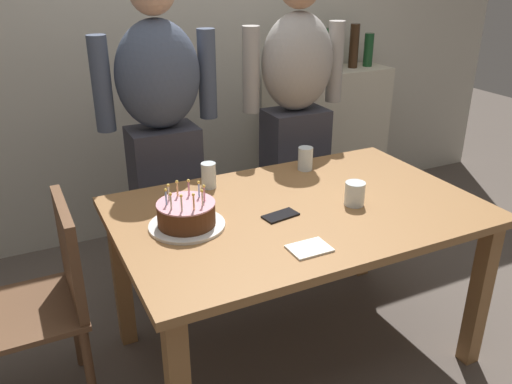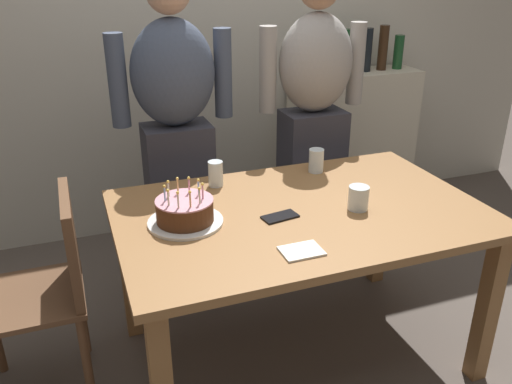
{
  "view_description": "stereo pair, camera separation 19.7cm",
  "coord_description": "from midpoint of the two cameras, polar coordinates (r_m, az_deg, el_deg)",
  "views": [
    {
      "loc": [
        -1.03,
        -1.7,
        1.69
      ],
      "look_at": [
        -0.19,
        0.02,
        0.84
      ],
      "focal_mm": 37.15,
      "sensor_mm": 36.0,
      "label": 1
    },
    {
      "loc": [
        -0.85,
        -1.78,
        1.69
      ],
      "look_at": [
        -0.19,
        0.02,
        0.84
      ],
      "focal_mm": 37.15,
      "sensor_mm": 36.0,
      "label": 2
    }
  ],
  "objects": [
    {
      "name": "water_glass_side",
      "position": [
        2.38,
        -7.49,
        1.74
      ],
      "size": [
        0.07,
        0.07,
        0.12
      ],
      "primitive_type": "cylinder",
      "color": "silver",
      "rests_on": "dining_table"
    },
    {
      "name": "dining_table",
      "position": [
        2.24,
        2.02,
        -3.96
      ],
      "size": [
        1.5,
        0.96,
        0.74
      ],
      "color": "olive",
      "rests_on": "ground_plane"
    },
    {
      "name": "person_woman_cardigan",
      "position": [
        2.96,
        2.39,
        7.95
      ],
      "size": [
        0.61,
        0.27,
        1.66
      ],
      "rotation": [
        0.0,
        0.0,
        3.14
      ],
      "color": "#33333D",
      "rests_on": "ground_plane"
    },
    {
      "name": "back_wall",
      "position": [
        3.44,
        -10.58,
        17.09
      ],
      "size": [
        5.2,
        0.1,
        2.6
      ],
      "primitive_type": "cube",
      "color": "beige",
      "rests_on": "ground_plane"
    },
    {
      "name": "napkin_stack",
      "position": [
        1.88,
        2.79,
        -6.17
      ],
      "size": [
        0.15,
        0.11,
        0.01
      ],
      "primitive_type": "cube",
      "rotation": [
        0.0,
        0.0,
        0.01
      ],
      "color": "white",
      "rests_on": "dining_table"
    },
    {
      "name": "shelf_cabinet",
      "position": [
        3.82,
        6.08,
        5.87
      ],
      "size": [
        0.88,
        0.3,
        1.28
      ],
      "color": "beige",
      "rests_on": "ground_plane"
    },
    {
      "name": "person_man_bearded",
      "position": [
        2.69,
        -12.11,
        5.81
      ],
      "size": [
        0.61,
        0.27,
        1.66
      ],
      "rotation": [
        0.0,
        0.0,
        3.14
      ],
      "color": "#33333D",
      "rests_on": "ground_plane"
    },
    {
      "name": "birthday_cake",
      "position": [
        2.05,
        -10.25,
        -2.57
      ],
      "size": [
        0.29,
        0.29,
        0.17
      ],
      "color": "white",
      "rests_on": "dining_table"
    },
    {
      "name": "cell_phone",
      "position": [
        2.11,
        -0.01,
        -2.61
      ],
      "size": [
        0.15,
        0.09,
        0.01
      ],
      "primitive_type": "cube",
      "rotation": [
        0.0,
        0.0,
        0.16
      ],
      "color": "black",
      "rests_on": "dining_table"
    },
    {
      "name": "water_glass_near",
      "position": [
        2.22,
        8.11,
        -0.23
      ],
      "size": [
        0.08,
        0.08,
        0.1
      ],
      "primitive_type": "cylinder",
      "color": "silver",
      "rests_on": "dining_table"
    },
    {
      "name": "water_glass_far",
      "position": [
        2.57,
        3.16,
        3.58
      ],
      "size": [
        0.07,
        0.07,
        0.11
      ],
      "primitive_type": "cylinder",
      "color": "silver",
      "rests_on": "dining_table"
    },
    {
      "name": "dining_chair",
      "position": [
        2.23,
        -23.9,
        -10.07
      ],
      "size": [
        0.42,
        0.42,
        0.87
      ],
      "rotation": [
        0.0,
        0.0,
        -1.57
      ],
      "color": "brown",
      "rests_on": "ground_plane"
    },
    {
      "name": "ground_plane",
      "position": [
        2.6,
        1.81,
        -16.58
      ],
      "size": [
        10.0,
        10.0,
        0.0
      ],
      "primitive_type": "plane",
      "color": "#564C44"
    }
  ]
}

